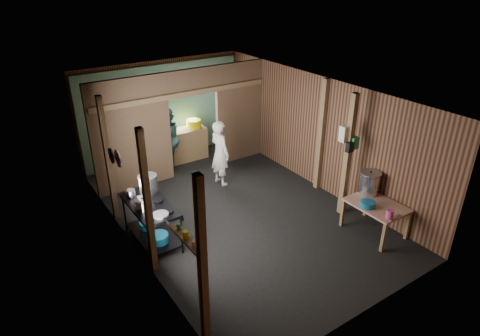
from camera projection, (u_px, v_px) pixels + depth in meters
floor at (235, 211)px, 8.85m from camera, size 4.50×7.00×0.00m
ceiling at (234, 92)px, 7.70m from camera, size 4.50×7.00×0.00m
wall_back at (162, 110)px, 10.89m from camera, size 4.50×0.00×2.60m
wall_front at (373, 243)px, 5.66m from camera, size 4.50×0.00×2.60m
wall_left at (126, 185)px, 7.15m from camera, size 0.00×7.00×2.60m
wall_right at (317, 133)px, 9.40m from camera, size 0.00×7.00×2.60m
partition_left at (132, 135)px, 9.26m from camera, size 1.85×0.10×2.60m
partition_right at (239, 112)px, 10.70m from camera, size 1.35×0.10×2.60m
partition_header at (192, 81)px, 9.60m from camera, size 1.30×0.10×0.60m
turquoise_panel at (163, 112)px, 10.86m from camera, size 4.40×0.06×2.50m
back_counter at (184, 145)px, 11.01m from camera, size 1.20×0.50×0.85m
wall_clock at (171, 87)px, 10.67m from camera, size 0.20×0.03×0.20m
post_left_a at (202, 265)px, 5.25m from camera, size 0.10×0.12×2.60m
post_left_b at (148, 204)px, 6.59m from camera, size 0.10×0.12×2.60m
post_left_c at (108, 160)px, 8.08m from camera, size 0.10×0.12×2.60m
post_right at (321, 136)px, 9.21m from camera, size 0.10×0.12×2.60m
post_free at (348, 157)px, 8.23m from camera, size 0.12×0.12×2.60m
cross_beam at (184, 94)px, 9.55m from camera, size 4.40×0.12×0.12m
pan_lid_big at (118, 158)px, 7.32m from camera, size 0.03×0.34×0.34m
pan_lid_small at (111, 156)px, 7.66m from camera, size 0.03×0.30×0.30m
wall_shelf at (186, 238)px, 5.59m from camera, size 0.14×0.80×0.03m
jar_white at (195, 244)px, 5.38m from camera, size 0.07×0.07×0.10m
jar_yellow at (186, 234)px, 5.56m from camera, size 0.08×0.08×0.10m
jar_green at (179, 227)px, 5.73m from camera, size 0.06×0.06×0.10m
bag_white at (346, 133)px, 8.05m from camera, size 0.22×0.15×0.32m
bag_green at (354, 143)px, 8.09m from camera, size 0.16×0.12×0.24m
bag_black at (350, 147)px, 8.02m from camera, size 0.14×0.10×0.20m
gas_range at (152, 223)px, 7.69m from camera, size 0.71×1.39×0.82m
prep_table at (375, 218)px, 8.00m from camera, size 0.78×1.08×0.64m
stove_pot_large at (148, 184)px, 7.86m from camera, size 0.46×0.46×0.37m
stove_pot_med at (142, 204)px, 7.32m from camera, size 0.34×0.34×0.23m
stove_saucepan at (131, 193)px, 7.77m from camera, size 0.21×0.21×0.11m
frying_pan at (161, 215)px, 7.14m from camera, size 0.28×0.50×0.07m
blue_tub_front at (159, 238)px, 7.56m from camera, size 0.36×0.36×0.15m
blue_tub_back at (147, 225)px, 7.97m from camera, size 0.31×0.31×0.12m
stock_pot at (369, 183)px, 8.15m from camera, size 0.46×0.46×0.48m
wash_basin at (368, 204)px, 7.76m from camera, size 0.31×0.31×0.11m
pink_bucket at (390, 214)px, 7.40m from camera, size 0.15×0.15×0.16m
knife at (395, 217)px, 7.45m from camera, size 0.30×0.07×0.01m
yellow_tub at (194, 124)px, 10.94m from camera, size 0.38×0.38×0.21m
red_cup at (171, 130)px, 10.62m from camera, size 0.13×0.13×0.15m
cook at (220, 153)px, 9.64m from camera, size 0.43×0.61×1.57m
worker_back at (168, 137)px, 10.55m from camera, size 0.92×0.83×1.54m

